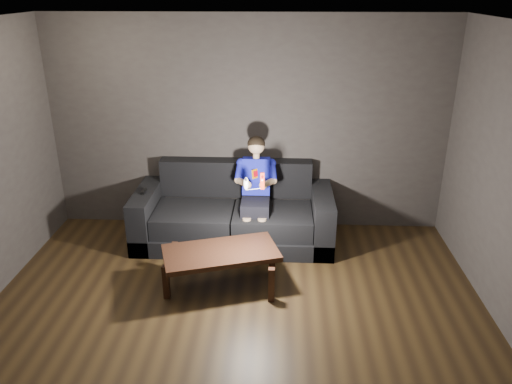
{
  "coord_description": "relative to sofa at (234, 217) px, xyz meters",
  "views": [
    {
      "loc": [
        0.4,
        -3.57,
        2.99
      ],
      "look_at": [
        0.15,
        1.55,
        0.85
      ],
      "focal_mm": 35.0,
      "sensor_mm": 36.0,
      "label": 1
    }
  ],
  "objects": [
    {
      "name": "child",
      "position": [
        0.27,
        -0.06,
        0.49
      ],
      "size": [
        0.5,
        0.61,
        1.23
      ],
      "color": "black",
      "rests_on": "sofa"
    },
    {
      "name": "ceiling",
      "position": [
        0.15,
        -2.03,
        2.4
      ],
      "size": [
        5.0,
        5.0,
        0.02
      ],
      "primitive_type": "cube",
      "color": "silver",
      "rests_on": "back_wall"
    },
    {
      "name": "coffee_table",
      "position": [
        -0.04,
        -1.07,
        0.07
      ],
      "size": [
        1.3,
        0.91,
        0.43
      ],
      "color": "black",
      "rests_on": "floor"
    },
    {
      "name": "floor",
      "position": [
        0.15,
        -2.03,
        -0.3
      ],
      "size": [
        5.0,
        5.0,
        0.0
      ],
      "primitive_type": "plane",
      "color": "black",
      "rests_on": "ground"
    },
    {
      "name": "sofa",
      "position": [
        0.0,
        0.0,
        0.0
      ],
      "size": [
        2.41,
        1.04,
        0.93
      ],
      "color": "black",
      "rests_on": "floor"
    },
    {
      "name": "wii_remote_red",
      "position": [
        0.37,
        -0.54,
        0.71
      ],
      "size": [
        0.05,
        0.07,
        0.19
      ],
      "color": "red",
      "rests_on": "child"
    },
    {
      "name": "back_wall",
      "position": [
        0.15,
        0.47,
        1.05
      ],
      "size": [
        5.0,
        0.04,
        2.7
      ],
      "primitive_type": "cube",
      "color": "#352E2E",
      "rests_on": "ground"
    },
    {
      "name": "nunchuk_white",
      "position": [
        0.19,
        -0.53,
        0.67
      ],
      "size": [
        0.07,
        0.09,
        0.15
      ],
      "color": "white",
      "rests_on": "child"
    },
    {
      "name": "wii_remote_black",
      "position": [
        -1.09,
        -0.09,
        0.37
      ],
      "size": [
        0.04,
        0.16,
        0.03
      ],
      "color": "black",
      "rests_on": "sofa"
    }
  ]
}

